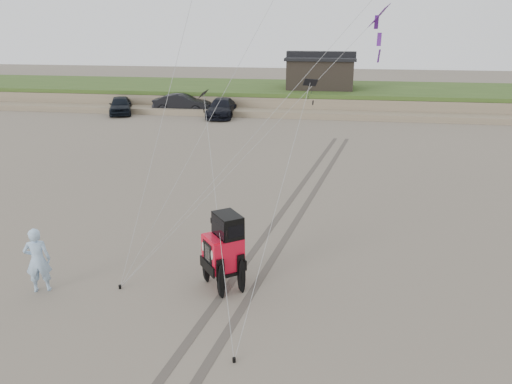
% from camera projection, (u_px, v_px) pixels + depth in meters
% --- Properties ---
extents(ground, '(160.00, 160.00, 0.00)m').
position_uv_depth(ground, '(189.00, 315.00, 13.50)').
color(ground, '#6B6054').
rests_on(ground, ground).
extents(dune_ridge, '(160.00, 14.25, 1.73)m').
position_uv_depth(dune_ridge, '(299.00, 96.00, 48.31)').
color(dune_ridge, '#7A6B54').
rests_on(dune_ridge, ground).
extents(cabin, '(6.40, 5.40, 3.35)m').
position_uv_depth(cabin, '(321.00, 72.00, 46.77)').
color(cabin, black).
rests_on(cabin, dune_ridge).
extents(truck_a, '(3.31, 4.87, 1.54)m').
position_uv_depth(truck_a, '(121.00, 105.00, 43.36)').
color(truck_a, black).
rests_on(truck_a, ground).
extents(truck_b, '(5.06, 1.80, 1.66)m').
position_uv_depth(truck_b, '(182.00, 103.00, 43.95)').
color(truck_b, black).
rests_on(truck_b, ground).
extents(truck_c, '(2.47, 5.35, 1.51)m').
position_uv_depth(truck_c, '(221.00, 108.00, 42.05)').
color(truck_c, black).
rests_on(truck_c, ground).
extents(jeep, '(5.20, 4.68, 1.83)m').
position_uv_depth(jeep, '(223.00, 259.00, 14.69)').
color(jeep, red).
rests_on(jeep, ground).
extents(man, '(0.85, 0.72, 1.98)m').
position_uv_depth(man, '(38.00, 260.00, 14.44)').
color(man, '#90AEDE').
rests_on(man, ground).
extents(stake_main, '(0.08, 0.08, 0.12)m').
position_uv_depth(stake_main, '(120.00, 287.00, 14.84)').
color(stake_main, black).
rests_on(stake_main, ground).
extents(stake_aux, '(0.08, 0.08, 0.12)m').
position_uv_depth(stake_aux, '(234.00, 360.00, 11.61)').
color(stake_aux, black).
rests_on(stake_aux, ground).
extents(tire_tracks, '(5.22, 29.74, 0.01)m').
position_uv_depth(tire_tracks, '(291.00, 214.00, 20.68)').
color(tire_tracks, '#4C443D').
rests_on(tire_tracks, ground).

